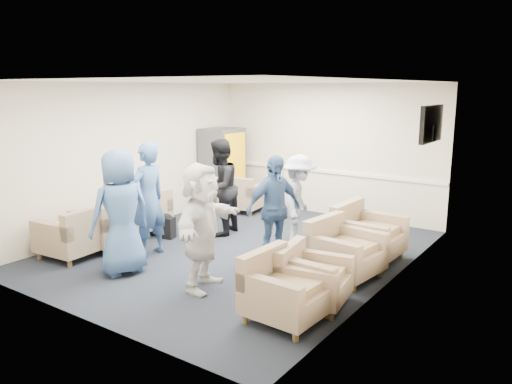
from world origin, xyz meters
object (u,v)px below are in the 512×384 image
Objects in this scene: person_front_left at (121,212)px; armchair_corner at (242,196)px; armchair_right_far at (365,236)px; person_back_right at (299,201)px; vending_machine at (223,168)px; person_front_right at (202,227)px; armchair_right_midfar at (342,253)px; person_mid_left at (148,200)px; person_back_left at (220,187)px; armchair_left_near at (74,236)px; armchair_left_mid at (109,228)px; person_mid_right at (274,209)px; armchair_right_near at (283,292)px; armchair_right_midnear at (311,280)px; armchair_left_far at (142,215)px.

armchair_corner is at bearing -152.84° from person_front_left.
person_back_right reaches higher than armchair_right_far.
person_front_left reaches higher than vending_machine.
person_back_right is at bearing 139.57° from armchair_corner.
person_front_right is at bearing 111.39° from armchair_corner.
armchair_right_midfar is at bearing -30.29° from vending_machine.
person_mid_left is 1.07× the size of person_front_right.
person_back_left reaches higher than armchair_right_far.
person_mid_left is 1.53m from person_back_left.
armchair_corner is at bearing 169.85° from armchair_left_near.
person_front_left is 1.32m from person_front_right.
armchair_right_far is at bearing 150.45° from person_front_left.
person_mid_left is (0.83, 0.13, 0.56)m from armchair_left_mid.
person_mid_left is 1.97m from person_mid_right.
person_mid_left reaches higher than armchair_corner.
person_front_right reaches higher than armchair_left_mid.
armchair_right_near is at bearing -172.10° from armchair_right_midfar.
vending_machine is (-3.96, 2.31, 0.53)m from armchair_right_midfar.
person_back_right is at bearing -18.63° from person_front_right.
armchair_right_midnear is at bearing -174.89° from armchair_right_far.
armchair_right_near is 0.50× the size of vending_machine.
armchair_left_far is 0.52× the size of person_front_left.
armchair_left_near is 1.05× the size of armchair_right_near.
person_front_left is 2.23m from person_mid_right.
armchair_left_mid is at bearing -42.92° from person_back_left.
person_back_left is at bearing -162.03° from person_front_left.
armchair_right_far is at bearing -19.91° from vending_machine.
armchair_right_near is (3.75, -0.59, -0.00)m from armchair_left_mid.
person_mid_right is at bearing 39.67° from armchair_right_midnear.
person_mid_left reaches higher than person_back_left.
armchair_right_far is (3.70, 1.89, 0.03)m from armchair_left_mid.
vending_machine is 1.04× the size of person_front_right.
armchair_right_midnear is at bearing 47.77° from person_back_left.
armchair_left_mid is at bearing 112.01° from armchair_right_midfar.
person_mid_left reaches higher than armchair_right_near.
armchair_right_near is at bearing 77.53° from person_mid_left.
person_mid_right is at bearing 97.24° from armchair_left_far.
person_front_right is at bearing 95.26° from armchair_right_midnear.
armchair_left_near is at bearing -87.28° from vending_machine.
armchair_right_midfar is 2.82m from person_back_left.
armchair_left_mid is 1.39m from person_front_left.
armchair_right_far is 3.41m from person_mid_left.
armchair_left_far is 0.52× the size of person_mid_left.
person_back_right reaches higher than armchair_right_midnear.
person_front_left reaches higher than armchair_right_midfar.
armchair_left_mid is 3.86m from armchair_right_midfar.
person_back_left is at bearing 173.80° from person_mid_left.
person_front_right reaches higher than armchair_right_far.
person_front_left is at bearing -71.37° from vending_machine.
armchair_left_near is at bearing 89.06° from armchair_right_midnear.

